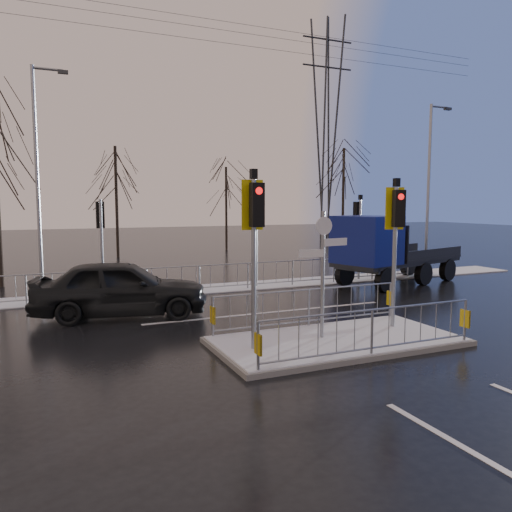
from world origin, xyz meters
name	(u,v)px	position (x,y,z in m)	size (l,w,h in m)	color
ground	(337,344)	(0.00, 0.00, 0.00)	(120.00, 120.00, 0.00)	black
snow_verge	(219,288)	(0.00, 8.60, 0.02)	(30.00, 2.00, 0.04)	white
lane_markings	(344,347)	(0.00, -0.33, 0.00)	(8.00, 11.38, 0.01)	silver
traffic_island	(336,328)	(-0.01, 0.01, 0.39)	(6.00, 3.04, 4.15)	slate
far_kerb_fixtures	(230,264)	(0.29, 8.09, 1.02)	(18.00, 0.65, 3.83)	gray
car_far_lane	(121,288)	(-4.34, 5.10, 0.87)	(2.05, 5.11, 1.74)	black
flatbed_truck	(380,249)	(6.23, 6.49, 1.54)	(6.64, 3.90, 2.90)	black
tree_far_a	(116,180)	(-2.00, 22.00, 4.82)	(3.75, 3.75, 7.08)	black
tree_far_b	(226,192)	(6.00, 24.00, 4.18)	(3.25, 3.25, 6.14)	black
tree_far_c	(343,179)	(14.00, 21.00, 5.15)	(4.00, 4.00, 7.55)	black
street_lamp_right	(430,182)	(10.57, 8.50, 4.39)	(1.25, 0.18, 8.00)	gray
street_lamp_left	(39,172)	(-6.43, 9.50, 4.49)	(1.25, 0.18, 8.20)	gray
pylon_wires	(316,118)	(16.88, 30.00, 11.03)	(70.00, 2.38, 19.97)	#2D3033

